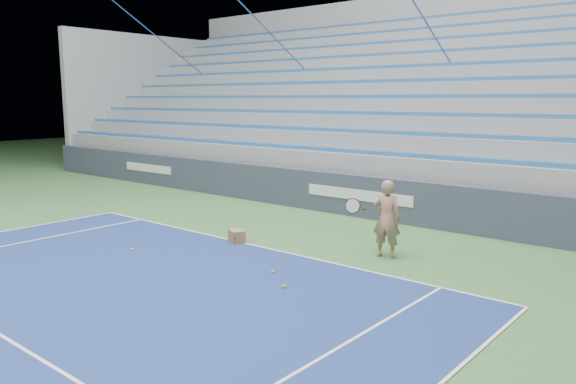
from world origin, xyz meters
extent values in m
cube|color=white|center=(0.00, 11.88, 0.01)|extent=(10.97, 0.05, 0.00)
cube|color=#343C50|center=(0.00, 15.88, 0.55)|extent=(30.00, 0.30, 1.10)
cube|color=white|center=(-9.00, 15.72, 0.60)|extent=(2.60, 0.02, 0.28)
cube|color=white|center=(0.00, 15.72, 0.60)|extent=(3.20, 0.02, 0.28)
cube|color=#94969C|center=(0.00, 20.43, 0.55)|extent=(30.00, 8.50, 1.10)
cube|color=#94969C|center=(0.00, 20.43, 1.35)|extent=(30.00, 8.50, 0.50)
cube|color=#2C61A1|center=(0.00, 16.56, 1.66)|extent=(29.60, 0.42, 0.11)
cube|color=#94969C|center=(0.00, 20.86, 1.85)|extent=(30.00, 7.65, 0.50)
cube|color=#2C61A1|center=(0.00, 17.41, 2.16)|extent=(29.60, 0.42, 0.11)
cube|color=#94969C|center=(0.00, 21.28, 2.35)|extent=(30.00, 6.80, 0.50)
cube|color=#2C61A1|center=(0.00, 18.26, 2.66)|extent=(29.60, 0.42, 0.11)
cube|color=#94969C|center=(0.00, 21.71, 2.85)|extent=(30.00, 5.95, 0.50)
cube|color=#2C61A1|center=(0.00, 19.11, 3.16)|extent=(29.60, 0.42, 0.11)
cube|color=#94969C|center=(0.00, 22.13, 3.35)|extent=(30.00, 5.10, 0.50)
cube|color=#2C61A1|center=(0.00, 19.96, 3.66)|extent=(29.60, 0.42, 0.11)
cube|color=#94969C|center=(0.00, 22.56, 3.85)|extent=(30.00, 4.25, 0.50)
cube|color=#2C61A1|center=(0.00, 20.81, 4.15)|extent=(29.60, 0.42, 0.11)
cube|color=#94969C|center=(0.00, 22.98, 4.35)|extent=(30.00, 3.40, 0.50)
cube|color=#2C61A1|center=(0.00, 21.66, 4.65)|extent=(29.60, 0.42, 0.11)
cube|color=#94969C|center=(0.00, 23.41, 4.85)|extent=(30.00, 2.55, 0.50)
cube|color=#2C61A1|center=(0.00, 22.51, 5.15)|extent=(29.60, 0.42, 0.11)
cube|color=#94969C|center=(0.00, 23.84, 5.35)|extent=(30.00, 1.70, 0.50)
cube|color=#2C61A1|center=(0.00, 23.36, 5.65)|extent=(29.60, 0.42, 0.11)
cube|color=#94969C|center=(0.00, 24.26, 5.85)|extent=(30.00, 0.85, 0.50)
cube|color=#2C61A1|center=(0.00, 24.21, 6.15)|extent=(29.60, 0.42, 0.11)
cube|color=#94969C|center=(-15.15, 20.43, 3.05)|extent=(0.30, 8.80, 6.10)
cube|color=#94969C|center=(0.00, 24.98, 3.65)|extent=(31.00, 0.40, 7.30)
cylinder|color=#315DAD|center=(-12.00, 20.43, 4.60)|extent=(0.05, 8.53, 5.04)
cylinder|color=#315DAD|center=(-6.00, 20.43, 4.60)|extent=(0.05, 8.53, 5.04)
cylinder|color=#315DAD|center=(0.00, 20.43, 4.60)|extent=(0.05, 8.53, 5.04)
imported|color=tan|center=(2.47, 12.94, 0.77)|extent=(0.63, 0.48, 1.54)
cylinder|color=black|center=(2.12, 12.69, 0.95)|extent=(0.12, 0.27, 0.08)
cylinder|color=beige|center=(2.02, 12.41, 1.05)|extent=(0.29, 0.16, 0.28)
torus|color=black|center=(2.02, 12.41, 1.05)|extent=(0.31, 0.18, 0.30)
cube|color=#936847|center=(-0.58, 11.84, 0.14)|extent=(0.45, 0.41, 0.28)
cube|color=#B21E19|center=(-0.58, 11.70, 0.14)|extent=(0.27, 0.13, 0.12)
sphere|color=#C8D32B|center=(2.14, 10.22, 0.03)|extent=(0.07, 0.07, 0.07)
sphere|color=#C8D32B|center=(-1.11, 12.36, 0.03)|extent=(0.07, 0.07, 0.07)
sphere|color=#C8D32B|center=(-1.72, 9.98, 0.03)|extent=(0.07, 0.07, 0.07)
sphere|color=#C8D32B|center=(1.46, 10.71, 0.03)|extent=(0.07, 0.07, 0.07)
camera|label=1|loc=(7.85, 3.49, 3.08)|focal=35.00mm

